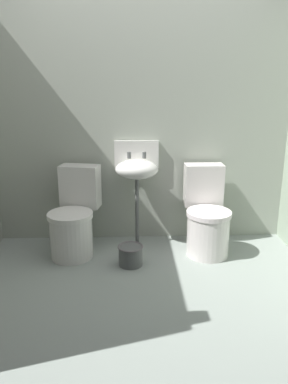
{
  "coord_description": "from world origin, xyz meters",
  "views": [
    {
      "loc": [
        -0.1,
        -2.59,
        1.55
      ],
      "look_at": [
        0.0,
        0.25,
        0.7
      ],
      "focal_mm": 35.59,
      "sensor_mm": 36.0,
      "label": 1
    }
  ],
  "objects_px": {
    "toilet_left": "(74,220)",
    "bucket": "(131,255)",
    "toilet_right": "(207,218)",
    "sink": "(137,168)"
  },
  "relations": [
    {
      "from": "bucket",
      "to": "sink",
      "type": "bearing_deg",
      "value": 81.76
    },
    {
      "from": "toilet_right",
      "to": "bucket",
      "type": "relative_size",
      "value": 3.52
    },
    {
      "from": "sink",
      "to": "bucket",
      "type": "bearing_deg",
      "value": -98.24
    },
    {
      "from": "toilet_left",
      "to": "toilet_right",
      "type": "relative_size",
      "value": 1.0
    },
    {
      "from": "toilet_left",
      "to": "bucket",
      "type": "xyz_separation_m",
      "value": [
        0.51,
        -0.26,
        -0.23
      ]
    },
    {
      "from": "sink",
      "to": "bucket",
      "type": "distance_m",
      "value": 0.8
    },
    {
      "from": "toilet_right",
      "to": "bucket",
      "type": "bearing_deg",
      "value": 20.35
    },
    {
      "from": "toilet_left",
      "to": "sink",
      "type": "distance_m",
      "value": 0.74
    },
    {
      "from": "sink",
      "to": "bucket",
      "type": "height_order",
      "value": "sink"
    },
    {
      "from": "toilet_left",
      "to": "bucket",
      "type": "bearing_deg",
      "value": 164.42
    }
  ]
}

